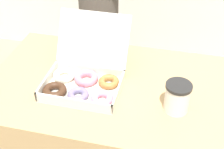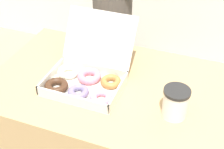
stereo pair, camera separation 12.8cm
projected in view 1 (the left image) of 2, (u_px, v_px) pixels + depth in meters
The scene contains 3 objects.
table at pixel (115, 140), 1.63m from camera, with size 1.18×0.70×0.74m.
donut_box at pixel (83, 79), 1.38m from camera, with size 0.34×0.38×0.26m.
coffee_cup at pixel (177, 97), 1.24m from camera, with size 0.11×0.11×0.13m.
Camera 1 is at (0.24, -1.07, 1.62)m, focal length 50.00 mm.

